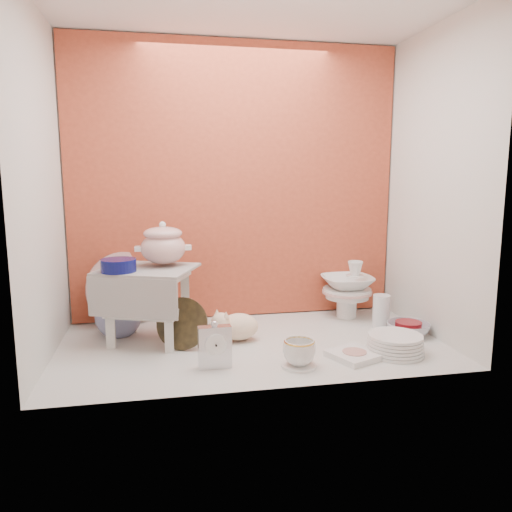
{
  "coord_description": "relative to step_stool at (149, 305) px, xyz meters",
  "views": [
    {
      "loc": [
        -0.41,
        -2.19,
        0.8
      ],
      "look_at": [
        0.02,
        0.02,
        0.42
      ],
      "focal_mm": 34.51,
      "sensor_mm": 36.0,
      "label": 1
    }
  ],
  "objects": [
    {
      "name": "lattice_dish",
      "position": [
        0.88,
        -0.4,
        -0.17
      ],
      "size": [
        0.25,
        0.25,
        0.03
      ],
      "primitive_type": "cube",
      "rotation": [
        0.0,
        0.0,
        0.4
      ],
      "color": "white",
      "rests_on": "ground"
    },
    {
      "name": "blue_white_vase",
      "position": [
        -0.15,
        0.13,
        -0.06
      ],
      "size": [
        0.28,
        0.28,
        0.24
      ],
      "primitive_type": "imported",
      "rotation": [
        0.0,
        0.0,
        0.23
      ],
      "color": "silver",
      "rests_on": "ground"
    },
    {
      "name": "gold_rim_teacup",
      "position": [
        0.62,
        -0.44,
        -0.12
      ],
      "size": [
        0.15,
        0.15,
        0.11
      ],
      "primitive_type": "imported",
      "rotation": [
        0.0,
        0.0,
        0.13
      ],
      "color": "white",
      "rests_on": "teacup_saucer"
    },
    {
      "name": "soup_tureen",
      "position": [
        0.08,
        0.05,
        0.29
      ],
      "size": [
        0.27,
        0.27,
        0.22
      ],
      "primitive_type": null,
      "rotation": [
        0.0,
        0.0,
        0.08
      ],
      "color": "white",
      "rests_on": "step_stool"
    },
    {
      "name": "crystal_bowl",
      "position": [
        1.26,
        -0.16,
        -0.15
      ],
      "size": [
        0.21,
        0.21,
        0.07
      ],
      "primitive_type": "imported",
      "rotation": [
        0.0,
        0.0,
        -0.02
      ],
      "color": "silver",
      "rests_on": "ground"
    },
    {
      "name": "step_stool",
      "position": [
        0.0,
        0.0,
        0.0
      ],
      "size": [
        0.52,
        0.49,
        0.36
      ],
      "primitive_type": null,
      "rotation": [
        0.0,
        0.0,
        -0.38
      ],
      "color": "silver",
      "rests_on": "ground"
    },
    {
      "name": "mantel_clock",
      "position": [
        0.27,
        -0.39,
        -0.08
      ],
      "size": [
        0.14,
        0.05,
        0.2
      ],
      "primitive_type": "cube",
      "rotation": [
        0.0,
        0.0,
        0.04
      ],
      "color": "silver",
      "rests_on": "ground"
    },
    {
      "name": "cobalt_bowl",
      "position": [
        -0.12,
        -0.07,
        0.21
      ],
      "size": [
        0.19,
        0.19,
        0.06
      ],
      "primitive_type": "cylinder",
      "rotation": [
        0.0,
        0.0,
        0.23
      ],
      "color": "#0A0E4F",
      "rests_on": "step_stool"
    },
    {
      "name": "dinner_plate_stack",
      "position": [
        1.08,
        -0.38,
        -0.13
      ],
      "size": [
        0.28,
        0.28,
        0.09
      ],
      "primitive_type": "cylinder",
      "rotation": [
        0.0,
        0.0,
        0.07
      ],
      "color": "white",
      "rests_on": "ground"
    },
    {
      "name": "clear_glass_vase",
      "position": [
        1.18,
        -0.02,
        -0.09
      ],
      "size": [
        0.1,
        0.1,
        0.18
      ],
      "primitive_type": "cylinder",
      "rotation": [
        0.0,
        0.0,
        -0.21
      ],
      "color": "silver",
      "rests_on": "ground"
    },
    {
      "name": "ground",
      "position": [
        0.48,
        -0.14,
        -0.18
      ],
      "size": [
        1.8,
        1.8,
        0.0
      ],
      "primitive_type": "plane",
      "color": "silver",
      "rests_on": "ground"
    },
    {
      "name": "floral_platter",
      "position": [
        -0.14,
        0.3,
        0.02
      ],
      "size": [
        0.4,
        0.21,
        0.39
      ],
      "primitive_type": null,
      "rotation": [
        0.0,
        0.0,
        0.37
      ],
      "color": "silver",
      "rests_on": "ground"
    },
    {
      "name": "lacquer_tray",
      "position": [
        0.15,
        -0.13,
        -0.06
      ],
      "size": [
        0.26,
        0.17,
        0.24
      ],
      "primitive_type": null,
      "rotation": [
        0.0,
        0.0,
        -0.37
      ],
      "color": "black",
      "rests_on": "ground"
    },
    {
      "name": "niche_shell",
      "position": [
        0.48,
        0.04,
        0.75
      ],
      "size": [
        1.86,
        1.03,
        1.53
      ],
      "color": "#C14E30",
      "rests_on": "ground"
    },
    {
      "name": "porcelain_tower",
      "position": [
        1.08,
        0.2,
        -0.02
      ],
      "size": [
        0.34,
        0.34,
        0.32
      ],
      "primitive_type": null,
      "rotation": [
        0.0,
        0.0,
        -0.25
      ],
      "color": "white",
      "rests_on": "ground"
    },
    {
      "name": "plush_pig",
      "position": [
        0.42,
        -0.07,
        -0.11
      ],
      "size": [
        0.27,
        0.2,
        0.14
      ],
      "primitive_type": "ellipsoid",
      "rotation": [
        0.0,
        0.0,
        -0.16
      ],
      "color": "beige",
      "rests_on": "ground"
    },
    {
      "name": "teacup_saucer",
      "position": [
        0.62,
        -0.44,
        -0.17
      ],
      "size": [
        0.16,
        0.16,
        0.01
      ],
      "primitive_type": "cylinder",
      "rotation": [
        0.0,
        0.0,
        -0.1
      ],
      "color": "white",
      "rests_on": "ground"
    }
  ]
}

